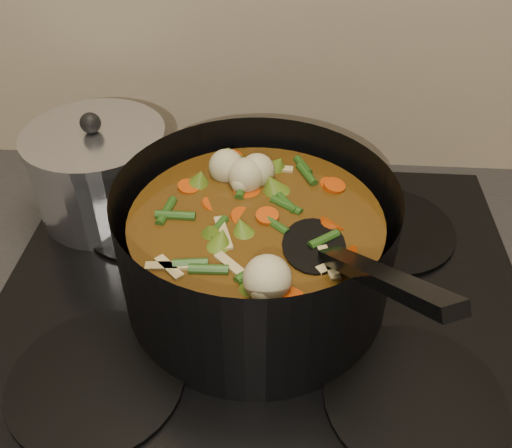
{
  "coord_description": "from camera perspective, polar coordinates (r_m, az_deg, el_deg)",
  "views": [
    {
      "loc": [
        0.03,
        1.47,
        1.43
      ],
      "look_at": [
        -0.01,
        1.94,
        1.03
      ],
      "focal_mm": 40.0,
      "sensor_mm": 36.0,
      "label": 1
    }
  ],
  "objects": [
    {
      "name": "stovetop",
      "position": [
        0.68,
        0.52,
        -7.7
      ],
      "size": [
        0.62,
        0.54,
        0.03
      ],
      "color": "black",
      "rests_on": "counter"
    },
    {
      "name": "stockpot",
      "position": [
        0.63,
        0.03,
        -2.46
      ],
      "size": [
        0.36,
        0.4,
        0.22
      ],
      "rotation": [
        0.0,
        0.0,
        0.22
      ],
      "color": "black",
      "rests_on": "stovetop"
    },
    {
      "name": "saucepan",
      "position": [
        0.79,
        -15.27,
        5.05
      ],
      "size": [
        0.18,
        0.18,
        0.15
      ],
      "rotation": [
        0.0,
        0.0,
        -0.19
      ],
      "color": "silver",
      "rests_on": "stovetop"
    }
  ]
}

